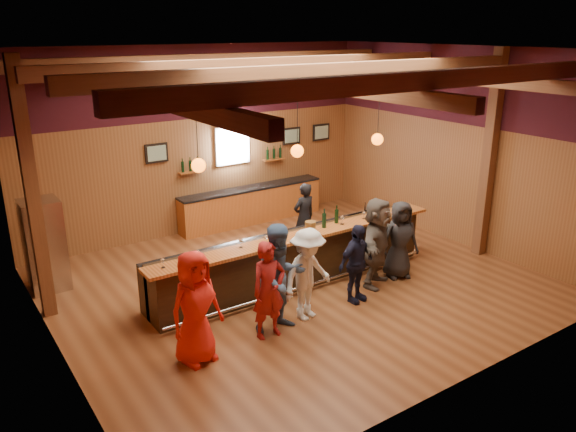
% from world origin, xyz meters
% --- Properties ---
extents(room, '(9.04, 9.00, 4.52)m').
position_xyz_m(room, '(0.00, 0.06, 3.21)').
color(room, brown).
rests_on(room, ground).
extents(bar_counter, '(6.30, 1.07, 1.11)m').
position_xyz_m(bar_counter, '(0.02, 0.15, 0.52)').
color(bar_counter, black).
rests_on(bar_counter, ground).
extents(back_bar_cabinet, '(4.00, 0.52, 0.95)m').
position_xyz_m(back_bar_cabinet, '(1.20, 3.72, 0.48)').
color(back_bar_cabinet, '#9D4C1C').
rests_on(back_bar_cabinet, ground).
extents(window, '(0.95, 0.09, 0.95)m').
position_xyz_m(window, '(0.80, 3.95, 2.05)').
color(window, silver).
rests_on(window, room).
extents(framed_pictures, '(5.35, 0.05, 0.45)m').
position_xyz_m(framed_pictures, '(1.67, 3.94, 2.10)').
color(framed_pictures, black).
rests_on(framed_pictures, room).
extents(wine_shelves, '(3.00, 0.18, 0.30)m').
position_xyz_m(wine_shelves, '(0.80, 3.88, 1.62)').
color(wine_shelves, '#9D4C1C').
rests_on(wine_shelves, room).
extents(pendant_lights, '(4.24, 0.24, 1.37)m').
position_xyz_m(pendant_lights, '(0.00, 0.00, 2.71)').
color(pendant_lights, black).
rests_on(pendant_lights, room).
extents(stainless_fridge, '(0.70, 0.70, 1.80)m').
position_xyz_m(stainless_fridge, '(-4.10, 2.60, 0.90)').
color(stainless_fridge, silver).
rests_on(stainless_fridge, ground).
extents(customer_orange, '(0.97, 0.73, 1.79)m').
position_xyz_m(customer_orange, '(-2.80, -1.34, 0.90)').
color(customer_orange, red).
rests_on(customer_orange, ground).
extents(customer_redvest, '(0.61, 0.41, 1.66)m').
position_xyz_m(customer_redvest, '(-1.50, -1.34, 0.83)').
color(customer_redvest, maroon).
rests_on(customer_redvest, ground).
extents(customer_denim, '(0.96, 0.77, 1.88)m').
position_xyz_m(customer_denim, '(-1.22, -1.27, 0.94)').
color(customer_denim, '#496792').
rests_on(customer_denim, ground).
extents(customer_white, '(1.18, 0.82, 1.66)m').
position_xyz_m(customer_white, '(-0.63, -1.22, 0.83)').
color(customer_white, white).
rests_on(customer_white, ground).
extents(customer_navy, '(0.93, 0.51, 1.51)m').
position_xyz_m(customer_navy, '(0.49, -1.20, 0.75)').
color(customer_navy, black).
rests_on(customer_navy, ground).
extents(customer_brown, '(1.71, 1.28, 1.80)m').
position_xyz_m(customer_brown, '(1.28, -0.89, 0.90)').
color(customer_brown, '#5A5148').
rests_on(customer_brown, ground).
extents(customer_dark, '(0.90, 0.73, 1.61)m').
position_xyz_m(customer_dark, '(1.93, -0.87, 0.80)').
color(customer_dark, black).
rests_on(customer_dark, ground).
extents(bartender, '(0.60, 0.41, 1.59)m').
position_xyz_m(bartender, '(1.18, 1.39, 0.79)').
color(bartender, black).
rests_on(bartender, ground).
extents(ice_bucket, '(0.21, 0.21, 0.23)m').
position_xyz_m(ice_bucket, '(0.18, -0.19, 1.23)').
color(ice_bucket, brown).
rests_on(ice_bucket, bar_counter).
extents(bottle_a, '(0.08, 0.08, 0.39)m').
position_xyz_m(bottle_a, '(0.59, -0.10, 1.26)').
color(bottle_a, black).
rests_on(bottle_a, bar_counter).
extents(bottle_b, '(0.08, 0.08, 0.37)m').
position_xyz_m(bottle_b, '(0.97, -0.02, 1.25)').
color(bottle_b, black).
rests_on(bottle_b, bar_counter).
extents(glass_a, '(0.07, 0.07, 0.17)m').
position_xyz_m(glass_a, '(-2.80, -0.15, 1.23)').
color(glass_a, silver).
rests_on(glass_a, bar_counter).
extents(glass_b, '(0.08, 0.08, 0.19)m').
position_xyz_m(glass_b, '(-2.20, -0.20, 1.24)').
color(glass_b, silver).
rests_on(glass_b, bar_counter).
extents(glass_c, '(0.07, 0.07, 0.17)m').
position_xyz_m(glass_c, '(-1.30, -0.10, 1.23)').
color(glass_c, silver).
rests_on(glass_c, bar_counter).
extents(glass_d, '(0.08, 0.08, 0.18)m').
position_xyz_m(glass_d, '(-0.84, -0.22, 1.24)').
color(glass_d, silver).
rests_on(glass_d, bar_counter).
extents(glass_e, '(0.08, 0.08, 0.19)m').
position_xyz_m(glass_e, '(-0.49, -0.17, 1.24)').
color(glass_e, silver).
rests_on(glass_e, bar_counter).
extents(glass_f, '(0.08, 0.08, 0.18)m').
position_xyz_m(glass_f, '(1.01, -0.15, 1.24)').
color(glass_f, silver).
rests_on(glass_f, bar_counter).
extents(glass_g, '(0.07, 0.07, 0.16)m').
position_xyz_m(glass_g, '(1.59, -0.14, 1.23)').
color(glass_g, silver).
rests_on(glass_g, bar_counter).
extents(glass_h, '(0.09, 0.09, 0.20)m').
position_xyz_m(glass_h, '(2.01, -0.22, 1.25)').
color(glass_h, silver).
rests_on(glass_h, bar_counter).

